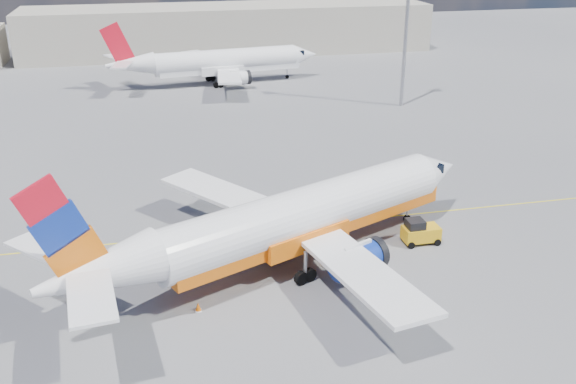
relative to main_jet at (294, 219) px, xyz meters
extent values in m
plane|color=#59595D|center=(1.60, 2.65, -3.31)|extent=(240.00, 240.00, 0.00)
cube|color=yellow|center=(1.60, 5.65, -3.30)|extent=(70.00, 0.15, 0.01)
cube|color=#A8A190|center=(6.60, 77.65, 0.69)|extent=(70.00, 14.00, 8.00)
cylinder|color=white|center=(0.94, 0.43, 0.22)|extent=(21.02, 12.00, 3.34)
cone|color=white|center=(12.54, 5.73, 0.22)|extent=(4.96, 4.66, 3.34)
cone|color=white|center=(-12.00, -5.48, 0.57)|extent=(7.56, 5.74, 3.17)
cube|color=black|center=(11.29, 5.16, 0.76)|extent=(2.45, 2.75, 0.69)
cube|color=orange|center=(1.38, 0.63, -0.91)|extent=(20.78, 11.46, 1.18)
cube|color=white|center=(-3.25, 6.06, -0.66)|extent=(9.79, 11.17, 0.79)
cube|color=white|center=(2.45, -6.43, -0.66)|extent=(5.24, 12.15, 0.79)
cylinder|color=navy|center=(-0.45, 4.65, -1.59)|extent=(3.99, 3.16, 1.86)
cylinder|color=navy|center=(3.22, -3.38, -1.59)|extent=(3.99, 3.16, 1.86)
cylinder|color=black|center=(0.98, 5.30, -1.59)|extent=(1.30, 2.08, 2.06)
cylinder|color=black|center=(4.65, -2.73, -1.59)|extent=(1.30, 2.08, 2.06)
cube|color=orange|center=(-13.34, -6.09, 3.56)|extent=(4.31, 2.18, 6.12)
cube|color=white|center=(-14.65, -3.24, 1.20)|extent=(4.91, 5.07, 0.18)
cube|color=white|center=(-12.04, -8.95, 1.20)|extent=(2.70, 5.12, 0.18)
cylinder|color=#9C9CA4|center=(9.86, 4.50, -2.08)|extent=(0.23, 0.23, 2.06)
cylinder|color=black|center=(9.86, 4.50, -3.03)|extent=(0.60, 0.44, 0.55)
cylinder|color=black|center=(-1.83, 1.76, -2.87)|extent=(0.96, 0.71, 0.88)
cylinder|color=black|center=(0.13, -2.53, -2.87)|extent=(0.96, 0.71, 0.88)
cylinder|color=white|center=(2.77, 53.35, -0.02)|extent=(20.37, 5.74, 3.11)
cone|color=white|center=(14.56, 54.92, -0.02)|extent=(4.04, 3.57, 3.11)
cone|color=white|center=(-10.38, 51.60, 0.31)|extent=(6.74, 3.78, 2.96)
cube|color=black|center=(13.29, 54.75, 0.49)|extent=(1.82, 2.29, 0.64)
cube|color=white|center=(3.22, 53.41, -1.07)|extent=(20.30, 5.20, 1.10)
cube|color=white|center=(0.56, 59.52, -0.84)|extent=(6.76, 11.29, 0.74)
cube|color=white|center=(2.25, 46.82, -0.84)|extent=(4.14, 11.24, 0.74)
cylinder|color=white|center=(2.68, 57.50, -1.71)|extent=(3.50, 2.16, 1.74)
cylinder|color=white|center=(3.77, 49.33, -1.71)|extent=(3.50, 2.16, 1.74)
cylinder|color=black|center=(4.13, 57.69, -1.71)|extent=(0.71, 1.97, 1.92)
cylinder|color=black|center=(5.22, 49.53, -1.71)|extent=(0.71, 1.97, 1.92)
cube|color=red|center=(-11.74, 51.42, 3.10)|extent=(4.29, 0.84, 5.71)
cube|color=white|center=(-12.13, 54.33, 0.90)|extent=(3.79, 5.00, 0.16)
cube|color=white|center=(-11.36, 48.52, 0.90)|extent=(2.81, 4.86, 0.16)
cylinder|color=#9C9CA4|center=(11.84, 54.56, -2.17)|extent=(0.19, 0.19, 1.92)
cylinder|color=black|center=(11.84, 54.56, -3.05)|extent=(0.54, 0.29, 0.51)
cylinder|color=black|center=(0.67, 55.29, -2.90)|extent=(0.86, 0.45, 0.82)
cylinder|color=black|center=(1.25, 50.94, -2.90)|extent=(0.86, 0.45, 0.82)
cylinder|color=black|center=(8.45, 1.69, -3.06)|extent=(0.50, 0.20, 0.49)
cylinder|color=black|center=(8.46, 0.30, -3.06)|extent=(0.50, 0.20, 0.49)
cylinder|color=black|center=(10.42, 1.70, -3.06)|extent=(0.50, 0.20, 0.49)
cylinder|color=black|center=(10.43, 0.32, -3.06)|extent=(0.50, 0.20, 0.49)
cube|color=gold|center=(9.44, 1.00, -2.57)|extent=(2.58, 1.40, 0.99)
cube|color=black|center=(8.95, 1.00, -1.78)|extent=(1.19, 1.19, 0.59)
cube|color=white|center=(-6.75, -4.24, -3.29)|extent=(0.39, 0.39, 0.04)
cone|color=#E16209|center=(-6.75, -4.24, -3.02)|extent=(0.33, 0.33, 0.51)
cylinder|color=#9C9CA4|center=(22.33, 36.48, 6.42)|extent=(0.43, 0.43, 19.45)
camera|label=1|loc=(-8.69, -36.51, 17.52)|focal=40.00mm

